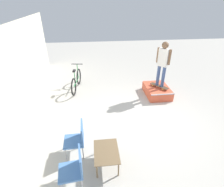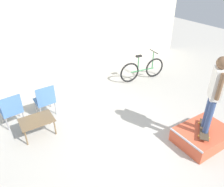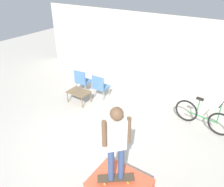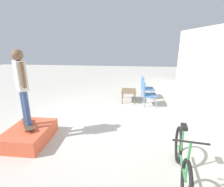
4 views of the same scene
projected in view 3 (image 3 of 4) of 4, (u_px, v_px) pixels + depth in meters
ground_plane at (93, 138)px, 6.60m from camera, size 24.00×24.00×0.00m
house_wall_back at (157, 52)px, 9.02m from camera, size 12.00×0.06×3.00m
skate_ramp_box at (119, 186)px, 4.92m from camera, size 1.32×0.96×0.40m
skateboard_on_ramp at (116, 178)px, 4.79m from camera, size 0.76×0.65×0.07m
person_skater at (116, 140)px, 4.25m from camera, size 0.42×0.44×1.83m
coffee_table at (79, 93)px, 8.24m from camera, size 0.83×0.61×0.46m
patio_chair_left at (82, 80)px, 8.92m from camera, size 0.57×0.57×0.97m
patio_chair_right at (100, 86)px, 8.47m from camera, size 0.54×0.54×0.97m
bicycle at (203, 117)px, 6.90m from camera, size 1.85×0.52×1.07m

